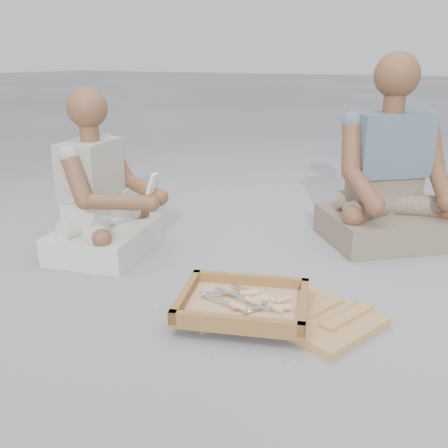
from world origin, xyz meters
The scene contains 27 objects.
ground centered at (0.00, 0.00, 0.00)m, with size 60.00×60.00×0.00m, color #9B9BA0.
carved_panel centered at (0.26, 0.08, 0.02)m, with size 0.53×0.35×0.04m, color olive.
tool_tray centered at (0.06, -0.04, 0.06)m, with size 0.57×0.51×0.06m.
chisel_0 centered at (0.17, 0.03, 0.07)m, with size 0.12×0.20×0.02m.
chisel_1 centered at (0.19, -0.04, 0.07)m, with size 0.20×0.12×0.02m.
chisel_2 centered at (0.11, 0.03, 0.07)m, with size 0.22×0.07×0.02m.
chisel_3 centered at (0.07, -0.03, 0.08)m, with size 0.22×0.06×0.02m.
chisel_4 centered at (0.09, 0.01, 0.07)m, with size 0.22×0.04×0.02m.
chisel_5 centered at (0.04, -0.09, 0.07)m, with size 0.22×0.05×0.02m.
chisel_6 centered at (0.17, -0.03, 0.07)m, with size 0.21×0.09×0.02m.
chisel_7 centered at (0.03, 0.01, 0.07)m, with size 0.20×0.12×0.02m.
wood_chip_0 centered at (-0.02, -0.21, 0.00)m, with size 0.02×0.01×0.00m, color tan.
wood_chip_1 centered at (-0.12, 0.26, 0.00)m, with size 0.02×0.01×0.00m, color tan.
wood_chip_2 centered at (0.04, 0.10, 0.00)m, with size 0.02×0.01×0.00m, color tan.
wood_chip_3 centered at (0.38, -0.03, 0.00)m, with size 0.02×0.01×0.00m, color tan.
wood_chip_4 centered at (-0.12, 0.04, 0.00)m, with size 0.02×0.01×0.00m, color tan.
wood_chip_5 centered at (-0.17, 0.04, 0.00)m, with size 0.02×0.01×0.00m, color tan.
wood_chip_6 centered at (-0.28, -0.14, 0.00)m, with size 0.02×0.01×0.00m, color tan.
wood_chip_7 centered at (-0.17, 0.11, 0.00)m, with size 0.02×0.01×0.00m, color tan.
wood_chip_8 centered at (-0.25, 0.04, 0.00)m, with size 0.02×0.01×0.00m, color tan.
wood_chip_9 centered at (-0.18, -0.11, 0.00)m, with size 0.02×0.01×0.00m, color tan.
wood_chip_10 centered at (0.10, -0.33, 0.00)m, with size 0.02×0.01×0.00m, color tan.
wood_chip_11 centered at (0.30, -0.05, 0.00)m, with size 0.02×0.01×0.00m, color tan.
wood_chip_12 centered at (0.33, -0.26, 0.00)m, with size 0.02×0.01×0.00m, color tan.
craftsman centered at (-0.87, 0.23, 0.28)m, with size 0.60×0.61×0.82m.
companion centered at (0.34, 1.10, 0.33)m, with size 0.80×0.79×0.98m.
mobile_phone centered at (-0.56, 0.24, 0.39)m, with size 0.05×0.05×0.10m.
Camera 1 is at (0.81, -1.57, 0.95)m, focal length 40.00 mm.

